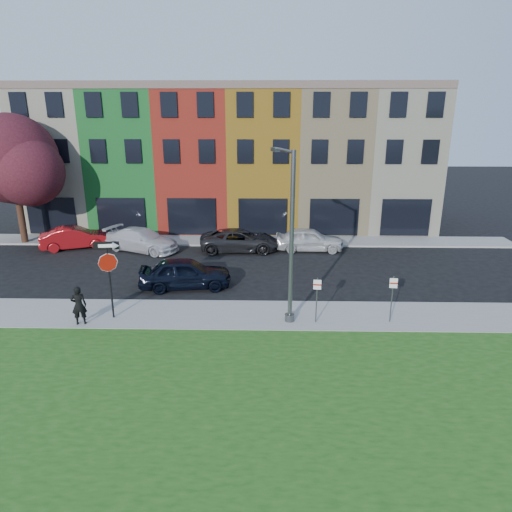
{
  "coord_description": "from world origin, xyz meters",
  "views": [
    {
      "loc": [
        0.23,
        -15.25,
        8.65
      ],
      "look_at": [
        -0.2,
        4.0,
        2.48
      ],
      "focal_mm": 32.0,
      "sensor_mm": 36.0,
      "label": 1
    }
  ],
  "objects_px": {
    "stop_sign": "(108,264)",
    "sedan_near": "(185,273)",
    "street_lamp": "(290,238)",
    "man": "(79,305)"
  },
  "relations": [
    {
      "from": "stop_sign",
      "to": "man",
      "type": "relative_size",
      "value": 2.03
    },
    {
      "from": "man",
      "to": "street_lamp",
      "type": "xyz_separation_m",
      "value": [
        8.68,
        0.71,
        2.75
      ]
    },
    {
      "from": "man",
      "to": "sedan_near",
      "type": "distance_m",
      "value": 5.78
    },
    {
      "from": "man",
      "to": "street_lamp",
      "type": "bearing_deg",
      "value": 170.38
    },
    {
      "from": "sedan_near",
      "to": "street_lamp",
      "type": "distance_m",
      "value": 6.94
    },
    {
      "from": "man",
      "to": "sedan_near",
      "type": "relative_size",
      "value": 0.35
    },
    {
      "from": "stop_sign",
      "to": "street_lamp",
      "type": "bearing_deg",
      "value": -7.96
    },
    {
      "from": "man",
      "to": "street_lamp",
      "type": "relative_size",
      "value": 0.24
    },
    {
      "from": "stop_sign",
      "to": "sedan_near",
      "type": "relative_size",
      "value": 0.71
    },
    {
      "from": "stop_sign",
      "to": "sedan_near",
      "type": "distance_m",
      "value": 4.9
    }
  ]
}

